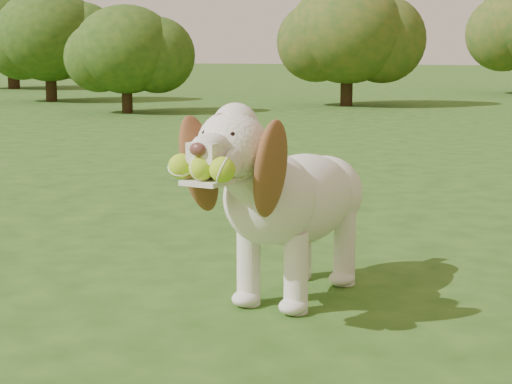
% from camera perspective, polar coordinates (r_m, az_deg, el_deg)
% --- Properties ---
extents(ground, '(80.00, 80.00, 0.00)m').
position_cam_1_polar(ground, '(3.34, 3.48, -5.51)').
color(ground, '#234914').
rests_on(ground, ground).
extents(dog, '(0.51, 1.08, 0.71)m').
position_cam_1_polar(dog, '(2.93, 2.12, -0.13)').
color(dog, silver).
rests_on(dog, ground).
extents(shrub_a, '(1.38, 1.38, 1.43)m').
position_cam_1_polar(shrub_a, '(11.58, -8.67, 9.38)').
color(shrub_a, '#382314').
rests_on(shrub_a, ground).
extents(shrub_b, '(1.77, 1.77, 1.83)m').
position_cam_1_polar(shrub_b, '(12.93, 6.12, 10.51)').
color(shrub_b, '#382314').
rests_on(shrub_b, ground).
extents(shrub_e, '(1.72, 1.72, 1.79)m').
position_cam_1_polar(shrub_e, '(14.31, -13.63, 10.09)').
color(shrub_e, '#382314').
rests_on(shrub_e, ground).
extents(shrub_g, '(2.36, 2.36, 2.44)m').
position_cam_1_polar(shrub_g, '(18.91, -16.02, 10.99)').
color(shrub_g, '#382314').
rests_on(shrub_g, ground).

